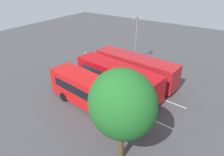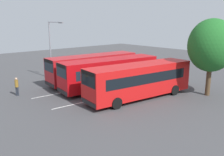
{
  "view_description": "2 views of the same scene",
  "coord_description": "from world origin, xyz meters",
  "px_view_note": "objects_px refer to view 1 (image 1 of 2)",
  "views": [
    {
      "loc": [
        -11.05,
        17.11,
        12.37
      ],
      "look_at": [
        0.51,
        0.17,
        1.68
      ],
      "focal_mm": 33.43,
      "sensor_mm": 36.0,
      "label": 1
    },
    {
      "loc": [
        16.35,
        18.32,
        6.94
      ],
      "look_at": [
        0.81,
        0.95,
        1.47
      ],
      "focal_mm": 39.47,
      "sensor_mm": 36.0,
      "label": 2
    }
  ],
  "objects_px": {
    "bus_center_right": "(93,93)",
    "bus_center_left": "(117,77)",
    "street_lamp": "(136,37)",
    "depot_tree": "(122,105)",
    "pedestrian": "(86,57)",
    "bus_far_left": "(135,68)"
  },
  "relations": [
    {
      "from": "bus_center_right",
      "to": "bus_center_left",
      "type": "bearing_deg",
      "value": -83.74
    },
    {
      "from": "street_lamp",
      "to": "depot_tree",
      "type": "height_order",
      "value": "depot_tree"
    },
    {
      "from": "depot_tree",
      "to": "street_lamp",
      "type": "bearing_deg",
      "value": -64.46
    },
    {
      "from": "pedestrian",
      "to": "depot_tree",
      "type": "distance_m",
      "value": 18.39
    },
    {
      "from": "bus_far_left",
      "to": "street_lamp",
      "type": "relative_size",
      "value": 1.57
    },
    {
      "from": "street_lamp",
      "to": "depot_tree",
      "type": "xyz_separation_m",
      "value": [
        -7.59,
        15.88,
        0.73
      ]
    },
    {
      "from": "pedestrian",
      "to": "street_lamp",
      "type": "relative_size",
      "value": 0.26
    },
    {
      "from": "bus_center_left",
      "to": "street_lamp",
      "type": "relative_size",
      "value": 1.58
    },
    {
      "from": "bus_center_left",
      "to": "depot_tree",
      "type": "distance_m",
      "value": 10.02
    },
    {
      "from": "bus_center_right",
      "to": "depot_tree",
      "type": "xyz_separation_m",
      "value": [
        -5.52,
        3.73,
        2.98
      ]
    },
    {
      "from": "depot_tree",
      "to": "bus_center_left",
      "type": "bearing_deg",
      "value": -55.35
    },
    {
      "from": "street_lamp",
      "to": "bus_far_left",
      "type": "bearing_deg",
      "value": 13.78
    },
    {
      "from": "bus_far_left",
      "to": "street_lamp",
      "type": "distance_m",
      "value": 5.76
    },
    {
      "from": "pedestrian",
      "to": "depot_tree",
      "type": "height_order",
      "value": "depot_tree"
    },
    {
      "from": "bus_far_left",
      "to": "bus_center_left",
      "type": "relative_size",
      "value": 0.99
    },
    {
      "from": "bus_far_left",
      "to": "bus_center_left",
      "type": "distance_m",
      "value": 3.38
    },
    {
      "from": "pedestrian",
      "to": "depot_tree",
      "type": "xyz_separation_m",
      "value": [
        -13.54,
        11.88,
        3.67
      ]
    },
    {
      "from": "bus_far_left",
      "to": "pedestrian",
      "type": "height_order",
      "value": "bus_far_left"
    },
    {
      "from": "bus_center_left",
      "to": "bus_center_right",
      "type": "height_order",
      "value": "same"
    },
    {
      "from": "bus_far_left",
      "to": "street_lamp",
      "type": "bearing_deg",
      "value": -56.15
    },
    {
      "from": "bus_far_left",
      "to": "bus_center_left",
      "type": "height_order",
      "value": "same"
    },
    {
      "from": "bus_center_left",
      "to": "pedestrian",
      "type": "xyz_separation_m",
      "value": [
        8.1,
        -4.01,
        -0.69
      ]
    }
  ]
}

